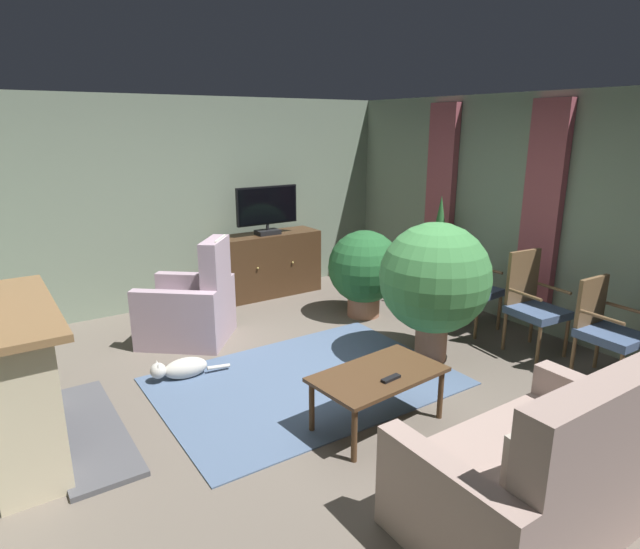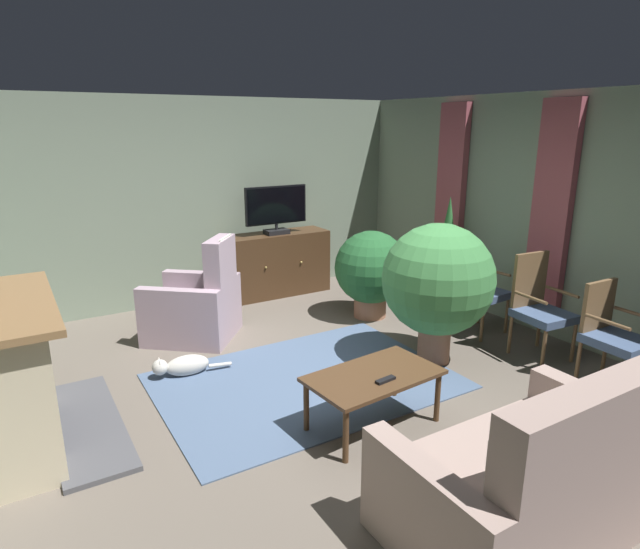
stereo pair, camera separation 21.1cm
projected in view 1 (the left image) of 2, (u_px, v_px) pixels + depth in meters
The scene contains 20 objects.
ground_plane at pixel (335, 386), 4.85m from camera, with size 6.01×6.59×0.04m, color #665B51.
wall_back at pixel (201, 201), 6.92m from camera, with size 6.01×0.10×2.63m, color gray.
wall_right_with_window at pixel (536, 214), 5.95m from camera, with size 0.10×6.59×2.63m, color gray.
curtain_panel_near at pixel (543, 205), 5.74m from camera, with size 0.10×0.44×2.21m, color #A34C56.
curtain_panel_far at pixel (441, 191), 6.94m from camera, with size 0.10×0.44×2.21m, color #A34C56.
rug_central at pixel (306, 381), 4.88m from camera, with size 2.62×1.85×0.01m, color slate.
fireplace at pixel (21, 384), 3.73m from camera, with size 0.89×1.57×1.10m.
tv_cabinet at pixel (267, 266), 7.29m from camera, with size 1.48×0.50×0.86m.
television at pixel (267, 209), 7.03m from camera, with size 0.88×0.20×0.64m.
coffee_table at pixel (378, 378), 4.09m from camera, with size 1.07×0.67×0.45m.
tv_remote at pixel (391, 378), 3.96m from camera, with size 0.17×0.05×0.02m, color black.
sofa_floral at pixel (542, 474), 3.07m from camera, with size 1.59×0.95×1.07m.
armchair_near_window at pixel (191, 309), 5.76m from camera, with size 1.20×1.19×1.15m.
side_chair_far_end at pixel (606, 328), 4.81m from camera, with size 0.46×0.51×0.95m.
side_chair_beside_plant at pixel (533, 302), 5.42m from camera, with size 0.51×0.53×1.05m.
side_chair_nearest_door at pixel (471, 286), 6.05m from camera, with size 0.53×0.48×0.92m.
potted_plant_small_fern_corner at pixel (439, 247), 6.64m from camera, with size 0.35×0.35×1.45m.
potted_plant_tall_palm_by_window at pixel (435, 280), 5.15m from camera, with size 1.09×1.09×1.39m.
potted_plant_on_hearth_side at pixel (364, 269), 6.43m from camera, with size 0.89×0.89×1.07m.
cat at pixel (182, 368), 4.93m from camera, with size 0.73×0.24×0.21m.
Camera 1 is at (-2.54, -3.57, 2.29)m, focal length 29.77 mm.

